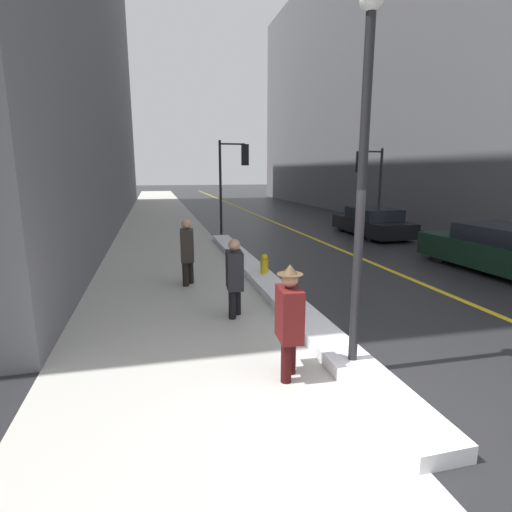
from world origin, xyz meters
name	(u,v)px	position (x,y,z in m)	size (l,w,h in m)	color
ground_plane	(375,413)	(0.00, 0.00, 0.00)	(160.00, 160.00, 0.00)	#232326
sidewalk_slab	(164,232)	(-2.00, 15.00, 0.01)	(4.00, 80.00, 0.01)	#B2AFA8
road_centre_stripe	(287,228)	(4.00, 15.00, 0.00)	(0.16, 80.00, 0.00)	gold
snow_bank_curb	(263,279)	(0.19, 5.62, 0.10)	(0.63, 13.21, 0.20)	white
building_facade_right	(383,80)	(13.00, 22.00, 8.72)	(6.00, 36.00, 17.45)	slate
lamp_post	(363,159)	(0.20, 0.94, 2.88)	(0.28, 0.28, 4.80)	black
traffic_light_near	(235,167)	(1.15, 13.81, 2.92)	(1.31, 0.32, 4.04)	black
traffic_light_far	(368,172)	(6.90, 12.58, 2.70)	(1.31, 0.34, 3.73)	black
pedestrian_in_fedora	(289,317)	(-0.71, 1.01, 0.86)	(0.34, 0.71, 1.58)	#340C0C
pedestrian_with_shoulder_bag	(234,274)	(-0.96, 3.46, 0.84)	(0.32, 0.71, 1.51)	black
pedestrian_trailing	(187,249)	(-1.63, 5.89, 0.90)	(0.35, 0.75, 1.63)	black
parked_car_dark_green	(505,251)	(6.84, 4.96, 0.62)	(1.98, 4.87, 1.29)	black
parked_car_black	(372,223)	(6.74, 11.73, 0.57)	(1.87, 4.50, 1.20)	black
fire_hydrant	(264,268)	(0.27, 5.79, 0.35)	(0.20, 0.20, 0.70)	gold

